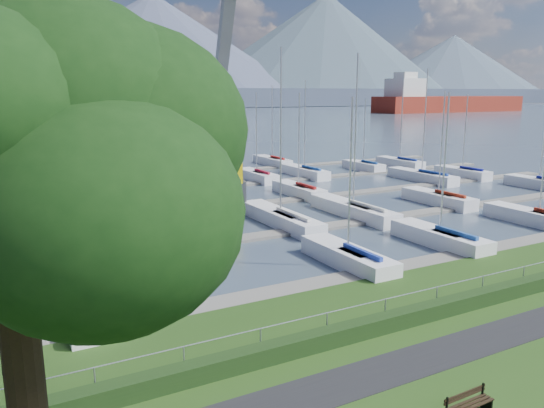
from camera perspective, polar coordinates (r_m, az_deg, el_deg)
path at (r=22.60m, az=19.08°, el=-14.52°), size 160.00×2.00×0.04m
water at (r=276.95m, az=-25.58°, el=8.72°), size 800.00×540.00×0.20m
hedge at (r=24.09m, az=14.51°, el=-11.64°), size 80.00×0.70×0.70m
fence at (r=24.03m, az=13.96°, el=-9.47°), size 80.00×0.04×0.04m
foothill at (r=346.70m, az=-26.37°, el=10.14°), size 900.00×80.00×12.00m
mountains at (r=423.18m, az=-26.34°, el=15.80°), size 1190.00×360.00×115.00m
docks at (r=46.15m, az=-8.32°, el=-0.73°), size 90.00×41.60×0.25m
bench_left at (r=18.44m, az=20.36°, el=-19.58°), size 1.81×0.46×0.85m
tree at (r=9.46m, az=-22.22°, el=5.50°), size 7.30×6.44×12.05m
crane at (r=46.30m, az=-5.19°, el=6.34°), size 5.61×13.48×22.35m
cargo_ship_mid at (r=234.16m, az=-19.45°, el=9.80°), size 95.12×43.47×21.50m
cargo_ship_east at (r=287.32m, az=17.99°, el=10.19°), size 87.35×19.25×21.50m
sailboat_fleet at (r=46.78m, az=-12.73°, el=6.28°), size 74.44×50.28×13.57m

